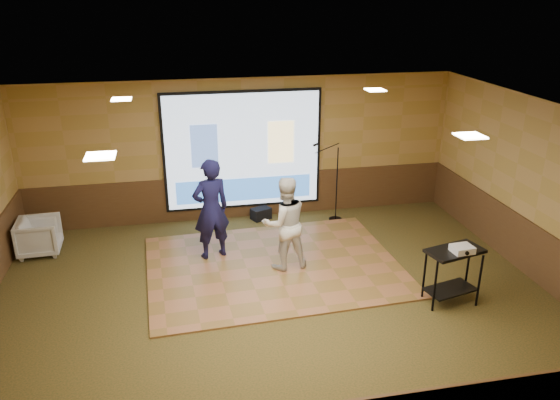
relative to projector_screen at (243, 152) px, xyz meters
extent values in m
plane|color=#2A3116|center=(0.00, -3.44, -1.47)|extent=(9.00, 9.00, 0.00)
cube|color=tan|center=(0.00, 0.06, 0.03)|extent=(9.00, 0.04, 3.00)
cube|color=tan|center=(0.00, -6.94, 0.03)|extent=(9.00, 0.04, 3.00)
cube|color=tan|center=(4.50, -3.44, 0.03)|extent=(0.04, 7.00, 3.00)
cube|color=beige|center=(0.00, -3.44, 1.53)|extent=(9.00, 7.00, 0.04)
cube|color=#4D3019|center=(0.00, 0.04, -1.00)|extent=(9.00, 0.04, 0.95)
cube|color=#4D3019|center=(4.48, -3.44, -1.00)|extent=(0.04, 7.00, 0.95)
cube|color=black|center=(0.00, 0.01, 0.03)|extent=(3.32, 0.03, 2.52)
cube|color=#AFC4DE|center=(0.00, -0.02, 0.03)|extent=(3.20, 0.02, 2.40)
cube|color=#425C91|center=(-0.80, -0.03, 0.18)|extent=(0.55, 0.01, 0.90)
cube|color=#FFE493|center=(0.80, -0.03, 0.18)|extent=(0.55, 0.01, 0.90)
cube|color=#2E63B0|center=(0.00, -0.03, -0.82)|extent=(2.88, 0.01, 0.50)
cube|color=beige|center=(-2.20, -1.64, 1.50)|extent=(0.32, 0.32, 0.02)
cube|color=beige|center=(2.20, -1.64, 1.50)|extent=(0.32, 0.32, 0.02)
cube|color=beige|center=(-2.20, -4.94, 1.50)|extent=(0.32, 0.32, 0.02)
cube|color=beige|center=(2.20, -4.94, 1.50)|extent=(0.32, 0.32, 0.02)
cube|color=#9C6039|center=(0.20, -2.37, -1.46)|extent=(4.58, 3.57, 0.03)
imported|color=#14133D|center=(-0.84, -1.79, -0.51)|extent=(0.78, 0.63, 1.87)
imported|color=silver|center=(0.38, -2.45, -0.60)|extent=(0.89, 0.74, 1.68)
cylinder|color=black|center=(2.35, -4.26, -1.03)|extent=(0.04, 0.04, 0.88)
cylinder|color=black|center=(3.09, -4.26, -1.03)|extent=(0.04, 0.04, 0.88)
cylinder|color=black|center=(2.35, -3.89, -1.03)|extent=(0.04, 0.04, 0.88)
cylinder|color=black|center=(3.09, -3.89, -1.03)|extent=(0.04, 0.04, 0.88)
cube|color=black|center=(2.72, -4.08, -0.57)|extent=(0.88, 0.46, 0.05)
cube|color=black|center=(2.72, -4.08, -1.24)|extent=(0.79, 0.42, 0.03)
cube|color=white|center=(2.77, -4.17, -0.49)|extent=(0.33, 0.28, 0.10)
cylinder|color=black|center=(1.90, -0.54, -1.46)|extent=(0.28, 0.28, 0.02)
cylinder|color=black|center=(1.90, -0.54, -0.67)|extent=(0.02, 0.02, 1.61)
cylinder|color=black|center=(1.67, -0.54, 0.14)|extent=(0.51, 0.02, 0.20)
cylinder|color=black|center=(1.42, -0.54, 0.22)|extent=(0.12, 0.05, 0.08)
imported|color=gray|center=(-4.00, -0.97, -1.13)|extent=(0.78, 0.76, 0.69)
cube|color=black|center=(0.33, -0.19, -1.35)|extent=(0.47, 0.40, 0.25)
camera|label=1|loc=(-1.40, -10.91, 3.21)|focal=35.00mm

